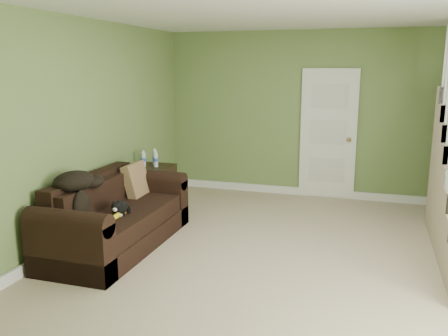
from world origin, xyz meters
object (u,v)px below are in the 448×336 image
Objects in this scene: side_table at (152,188)px; banana at (117,216)px; cat at (119,208)px; sofa at (115,220)px.

side_table is 4.23× the size of banana.
cat is 1.96× the size of banana.
sofa is 1.37m from side_table.
side_table is 1.71m from banana.
banana is at bearing -55.16° from sofa.
cat is (0.17, -0.18, 0.21)m from sofa.
cat is 0.14m from banana.
side_table reaches higher than banana.
sofa is at bearing 115.83° from banana.
banana is (0.21, -0.30, 0.16)m from sofa.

